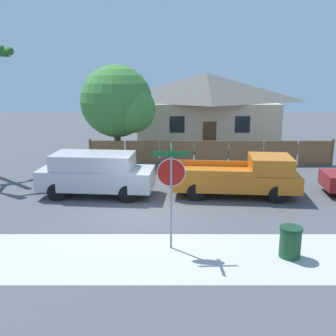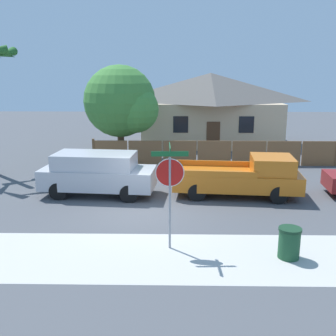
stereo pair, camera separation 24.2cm
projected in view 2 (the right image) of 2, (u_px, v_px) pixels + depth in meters
The scene contains 9 objects.
ground_plane at pixel (142, 213), 14.88m from camera, with size 80.00×80.00×0.00m, color #4C4F54.
sidewalk_strip at pixel (131, 256), 11.38m from camera, with size 36.00×3.20×0.01m.
wooden_fence at pixel (214, 153), 22.36m from camera, with size 13.92×0.12×1.53m.
house at pixel (210, 108), 28.91m from camera, with size 10.51×6.44×5.18m.
oak_tree at pixel (123, 103), 23.13m from camera, with size 4.45×4.24×5.66m.
red_suv at pixel (98, 173), 16.88m from camera, with size 4.99×2.34×1.85m.
orange_pickup at pixel (243, 177), 16.77m from camera, with size 5.50×2.51×1.76m.
stop_sign at pixel (170, 179), 11.41m from camera, with size 1.08×0.97×3.17m.
trash_bin at pixel (289, 243), 11.18m from camera, with size 0.65×0.65×0.91m.
Camera 2 is at (1.26, -14.03, 5.17)m, focal length 42.00 mm.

